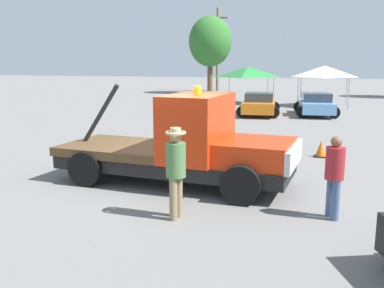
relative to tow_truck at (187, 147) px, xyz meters
name	(u,v)px	position (x,y,z in m)	size (l,w,h in m)	color
ground_plane	(174,183)	(-0.38, 0.03, -0.97)	(160.00, 160.00, 0.00)	slate
tow_truck	(187,147)	(0.00, 0.00, 0.00)	(6.18, 2.64, 2.51)	black
person_near_truck	(335,171)	(3.50, -1.44, -0.01)	(0.37, 0.37, 1.67)	#475B84
person_at_hood	(176,166)	(0.54, -2.37, 0.11)	(0.41, 0.41, 1.83)	#847051
parked_car_silver	(195,102)	(-4.47, 15.21, -0.32)	(2.80, 5.09, 1.34)	#B7B7BC
parked_car_orange	(259,104)	(-0.49, 15.27, -0.32)	(2.67, 4.39, 1.34)	orange
parked_car_skyblue	(316,104)	(2.70, 16.15, -0.32)	(2.74, 4.44, 1.34)	#669ED1
canopy_tent_green	(248,72)	(-2.44, 22.09, 1.41)	(3.60, 3.60, 2.78)	#9E9EA3
canopy_tent_white	(324,72)	(3.04, 21.79, 1.48)	(3.34, 3.34, 2.86)	#9E9EA3
tree_left	(210,42)	(-8.04, 32.11, 4.15)	(4.27, 4.27, 7.63)	brown
traffic_cone	(321,149)	(3.19, 4.40, -0.72)	(0.40, 0.40, 0.55)	black
utility_pole	(217,48)	(-8.38, 36.37, 3.73)	(2.20, 0.24, 8.87)	brown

